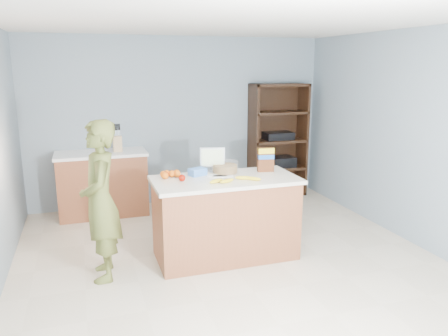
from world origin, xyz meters
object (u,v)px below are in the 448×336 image
object	(u,v)px
tv	(212,158)
shelving_unit	(277,142)
cereal_box	(266,158)
counter_peninsula	(225,221)
person	(100,201)

from	to	relation	value
tv	shelving_unit	bearing A→B (deg)	47.34
shelving_unit	cereal_box	size ratio (longest dim) A/B	6.61
counter_peninsula	tv	size ratio (longest dim) A/B	5.53
shelving_unit	cereal_box	distance (m)	2.17
person	tv	xyz separation A→B (m)	(1.25, 0.39, 0.27)
person	cereal_box	xyz separation A→B (m)	(1.83, 0.22, 0.27)
counter_peninsula	shelving_unit	size ratio (longest dim) A/B	0.87
counter_peninsula	tv	xyz separation A→B (m)	(-0.05, 0.31, 0.64)
counter_peninsula	tv	world-z (taller)	tv
tv	cereal_box	xyz separation A→B (m)	(0.58, -0.17, -0.00)
shelving_unit	cereal_box	bearing A→B (deg)	-118.21
counter_peninsula	shelving_unit	world-z (taller)	shelving_unit
counter_peninsula	cereal_box	world-z (taller)	cereal_box
shelving_unit	tv	world-z (taller)	shelving_unit
shelving_unit	person	distance (m)	3.56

